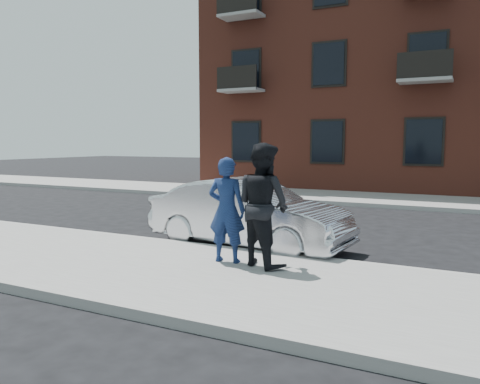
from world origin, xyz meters
The scene contains 8 objects.
ground centered at (0.00, 0.00, 0.00)m, with size 100.00×100.00×0.00m, color black.
near_sidewalk centered at (0.00, -0.25, 0.07)m, with size 50.00×3.50×0.15m, color gray.
near_curb centered at (0.00, 1.55, 0.07)m, with size 50.00×0.10×0.15m, color #999691.
far_sidewalk centered at (0.00, 11.25, 0.07)m, with size 50.00×3.50×0.15m, color gray.
far_curb centered at (0.00, 9.45, 0.07)m, with size 50.00×0.10×0.15m, color #999691.
silver_sedan centered at (-2.31, 2.30, 0.71)m, with size 1.50×4.29×1.41m, color silver.
man_hoodie centered at (-1.88, 0.54, 1.05)m, with size 0.70×0.53×1.79m.
man_peacoat centered at (-1.23, 0.61, 1.17)m, with size 1.22×1.11×2.03m.
Camera 1 is at (1.82, -6.39, 2.20)m, focal length 35.00 mm.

